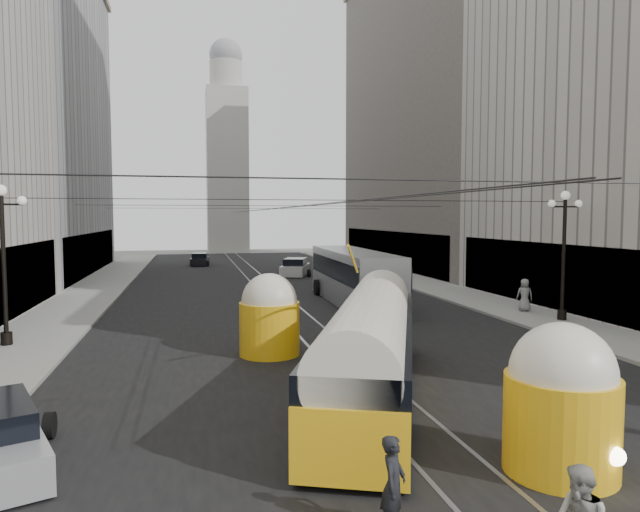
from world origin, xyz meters
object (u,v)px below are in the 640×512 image
pedestrian_sidewalk_right (525,295)px  city_bus (354,275)px  streetcar (372,344)px  pedestrian_crossing_a (393,485)px

pedestrian_sidewalk_right → city_bus: bearing=-16.0°
streetcar → pedestrian_crossing_a: size_ratio=8.16×
streetcar → pedestrian_crossing_a: 7.32m
streetcar → pedestrian_sidewalk_right: 17.10m
streetcar → city_bus: 17.64m
pedestrian_sidewalk_right → pedestrian_crossing_a: bearing=70.2°
streetcar → pedestrian_sidewalk_right: (12.44, 11.71, -0.52)m
streetcar → pedestrian_sidewalk_right: bearing=43.3°
city_bus → pedestrian_sidewalk_right: (8.07, -5.38, -0.73)m
city_bus → pedestrian_crossing_a: 24.94m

